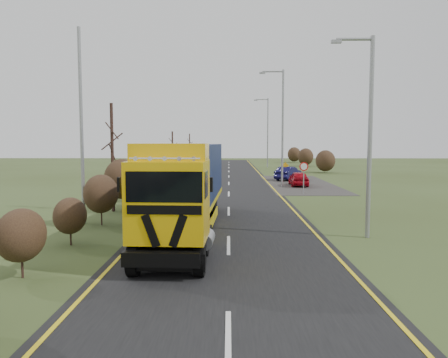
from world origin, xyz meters
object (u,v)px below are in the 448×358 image
speed_sign (304,172)px  car_red_hatchback (299,179)px  streetlight_near (368,129)px  lorry (187,182)px  car_blue_sedan (288,173)px

speed_sign → car_red_hatchback: bearing=84.5°
streetlight_near → speed_sign: (-0.01, 14.79, -2.77)m
lorry → speed_sign: (7.41, 13.71, -0.53)m
car_blue_sedan → streetlight_near: (-0.43, -26.42, 3.76)m
speed_sign → car_blue_sedan: bearing=87.8°
car_red_hatchback → speed_sign: bearing=86.3°
car_red_hatchback → streetlight_near: bearing=90.2°
lorry → streetlight_near: (7.42, -1.08, 2.24)m
streetlight_near → speed_sign: bearing=90.0°
speed_sign → streetlight_near: bearing=-90.0°
car_red_hatchback → lorry: bearing=69.6°
lorry → streetlight_near: bearing=-5.9°
car_red_hatchback → speed_sign: (-0.56, -5.82, 1.03)m
car_red_hatchback → car_blue_sedan: bearing=-87.1°
car_red_hatchback → speed_sign: speed_sign is taller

